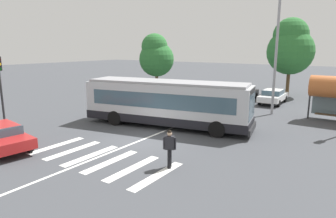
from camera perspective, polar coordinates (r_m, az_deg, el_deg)
name	(u,v)px	position (r m, az deg, el deg)	size (l,w,h in m)	color
ground_plane	(141,141)	(16.98, -5.27, -6.20)	(160.00, 160.00, 0.00)	#424449
city_transit_bus	(167,103)	(19.76, -0.28, 1.17)	(11.57, 4.73, 3.06)	black
pedestrian_crossing_street	(170,147)	(13.09, 0.30, -7.23)	(0.53, 0.41, 1.72)	black
foreground_sedan	(0,136)	(17.62, -29.54, -4.47)	(4.69, 2.38, 1.35)	black
parked_car_charcoal	(197,89)	(32.46, 5.61, 3.84)	(1.98, 4.56, 1.35)	black
parked_car_blue	(219,91)	(31.52, 9.77, 3.49)	(2.16, 4.62, 1.35)	black
parked_car_black	(244,93)	(30.52, 14.32, 3.02)	(2.08, 4.60, 1.35)	black
parked_car_white	(273,96)	(29.55, 19.53, 2.43)	(2.00, 4.56, 1.35)	black
traffic_light_near_corner	(0,80)	(22.11, -29.55, 4.79)	(0.33, 0.32, 4.65)	#28282B
twin_arm_street_lamp	(278,33)	(24.50, 20.30, 13.61)	(5.28, 0.32, 10.34)	#939399
background_tree_left	(156,56)	(35.16, -2.33, 10.21)	(4.06, 4.06, 6.79)	brown
background_tree_right	(291,47)	(34.87, 22.46, 10.98)	(4.90, 4.90, 8.31)	brown
crosswalk_painted_stripes	(101,158)	(14.78, -12.83, -9.24)	(7.24, 3.34, 0.01)	silver
lane_center_line	(160,133)	(18.55, -1.58, -4.58)	(0.16, 24.00, 0.01)	silver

